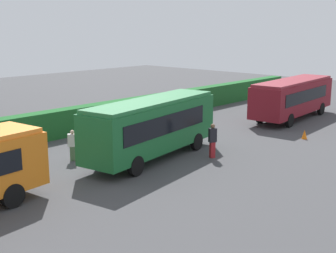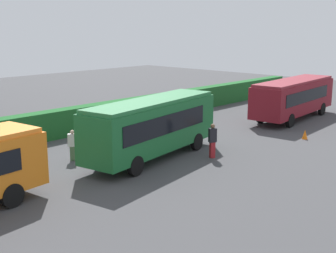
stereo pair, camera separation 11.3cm
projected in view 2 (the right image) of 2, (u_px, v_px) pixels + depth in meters
The scene contains 8 objects.
ground_plane at pixel (144, 157), 25.60m from camera, with size 86.10×86.10×0.00m, color #424244.
bus_green at pixel (152, 125), 25.00m from camera, with size 9.61×3.73×3.27m.
bus_maroon at pixel (294, 96), 35.79m from camera, with size 10.02×3.18×3.05m.
person_center at pixel (73, 145), 24.82m from camera, with size 0.54×0.52×1.69m.
person_right at pixel (212, 140), 25.31m from camera, with size 0.48×0.42×1.91m.
person_far at pixel (269, 102), 38.39m from camera, with size 0.30×0.46×1.77m.
hedge_row at pixel (64, 123), 30.35m from camera, with size 55.05×1.09×1.80m, color #1E5F28.
traffic_cone at pixel (305, 134), 29.64m from camera, with size 0.36×0.36×0.60m, color orange.
Camera 2 is at (-17.15, -17.74, 7.14)m, focal length 49.46 mm.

